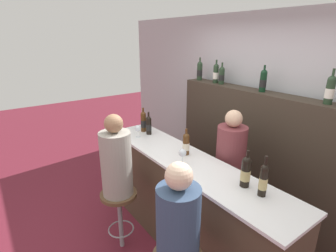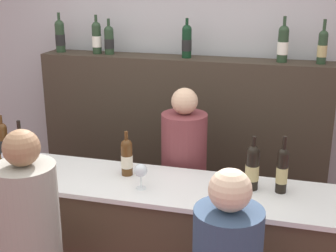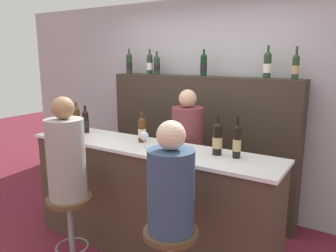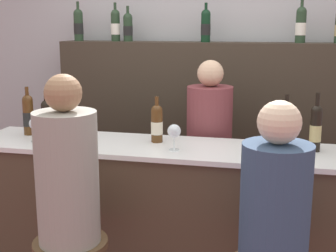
% 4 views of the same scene
% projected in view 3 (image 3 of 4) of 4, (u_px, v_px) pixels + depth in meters
% --- Properties ---
extents(wall_back, '(6.40, 0.05, 2.60)m').
position_uv_depth(wall_back, '(208.00, 105.00, 4.11)').
color(wall_back, '#B2B2B7').
rests_on(wall_back, ground_plane).
extents(bar_counter, '(2.53, 0.54, 1.09)m').
position_uv_depth(bar_counter, '(147.00, 200.00, 3.16)').
color(bar_counter, '#473828').
rests_on(bar_counter, ground_plane).
extents(back_bar_cabinet, '(2.36, 0.28, 1.68)m').
position_uv_depth(back_bar_cabinet, '(199.00, 145.00, 4.02)').
color(back_bar_cabinet, '#382D23').
rests_on(back_bar_cabinet, ground_plane).
extents(wine_bottle_counter_0, '(0.07, 0.07, 0.32)m').
position_uv_depth(wine_bottle_counter_0, '(77.00, 119.00, 3.60)').
color(wine_bottle_counter_0, '#4C2D14').
rests_on(wine_bottle_counter_0, bar_counter).
extents(wine_bottle_counter_1, '(0.07, 0.07, 0.30)m').
position_uv_depth(wine_bottle_counter_1, '(86.00, 121.00, 3.53)').
color(wine_bottle_counter_1, black).
rests_on(wine_bottle_counter_1, bar_counter).
extents(wine_bottle_counter_2, '(0.07, 0.07, 0.29)m').
position_uv_depth(wine_bottle_counter_2, '(142.00, 130.00, 3.14)').
color(wine_bottle_counter_2, '#4C2D14').
rests_on(wine_bottle_counter_2, bar_counter).
extents(wine_bottle_counter_3, '(0.08, 0.08, 0.33)m').
position_uv_depth(wine_bottle_counter_3, '(217.00, 139.00, 2.73)').
color(wine_bottle_counter_3, black).
rests_on(wine_bottle_counter_3, bar_counter).
extents(wine_bottle_counter_4, '(0.07, 0.07, 0.34)m').
position_uv_depth(wine_bottle_counter_4, '(237.00, 141.00, 2.65)').
color(wine_bottle_counter_4, black).
rests_on(wine_bottle_counter_4, bar_counter).
extents(wine_bottle_backbar_0, '(0.08, 0.08, 0.33)m').
position_uv_depth(wine_bottle_backbar_0, '(129.00, 63.00, 4.37)').
color(wine_bottle_backbar_0, '#233823').
rests_on(wine_bottle_backbar_0, back_bar_cabinet).
extents(wine_bottle_backbar_1, '(0.08, 0.08, 0.32)m').
position_uv_depth(wine_bottle_backbar_1, '(150.00, 64.00, 4.20)').
color(wine_bottle_backbar_1, '#233823').
rests_on(wine_bottle_backbar_1, back_bar_cabinet).
extents(wine_bottle_backbar_2, '(0.08, 0.08, 0.29)m').
position_uv_depth(wine_bottle_backbar_2, '(157.00, 65.00, 4.14)').
color(wine_bottle_backbar_2, '#233823').
rests_on(wine_bottle_backbar_2, back_bar_cabinet).
extents(wine_bottle_backbar_3, '(0.08, 0.08, 0.31)m').
position_uv_depth(wine_bottle_backbar_3, '(204.00, 65.00, 3.80)').
color(wine_bottle_backbar_3, black).
rests_on(wine_bottle_backbar_3, back_bar_cabinet).
extents(wine_bottle_backbar_4, '(0.08, 0.08, 0.34)m').
position_uv_depth(wine_bottle_backbar_4, '(267.00, 65.00, 3.42)').
color(wine_bottle_backbar_4, '#233823').
rests_on(wine_bottle_backbar_4, back_bar_cabinet).
extents(wine_bottle_backbar_5, '(0.07, 0.07, 0.32)m').
position_uv_depth(wine_bottle_backbar_5, '(296.00, 67.00, 3.28)').
color(wine_bottle_backbar_5, '#233823').
rests_on(wine_bottle_backbar_5, back_bar_cabinet).
extents(wine_glass_0, '(0.08, 0.08, 0.16)m').
position_uv_depth(wine_glass_0, '(74.00, 125.00, 3.39)').
color(wine_glass_0, silver).
rests_on(wine_glass_0, bar_counter).
extents(wine_glass_1, '(0.08, 0.08, 0.16)m').
position_uv_depth(wine_glass_1, '(144.00, 136.00, 2.93)').
color(wine_glass_1, silver).
rests_on(wine_glass_1, bar_counter).
extents(bar_stool_left, '(0.39, 0.39, 0.71)m').
position_uv_depth(bar_stool_left, '(70.00, 213.00, 2.87)').
color(bar_stool_left, gray).
rests_on(bar_stool_left, ground_plane).
extents(guest_seated_left, '(0.32, 0.32, 0.88)m').
position_uv_depth(guest_seated_left, '(66.00, 155.00, 2.76)').
color(guest_seated_left, gray).
rests_on(guest_seated_left, bar_stool_left).
extents(bar_stool_right, '(0.39, 0.39, 0.71)m').
position_uv_depth(bar_stool_right, '(171.00, 249.00, 2.33)').
color(bar_stool_right, gray).
rests_on(bar_stool_right, ground_plane).
extents(guest_seated_right, '(0.33, 0.33, 0.79)m').
position_uv_depth(guest_seated_right, '(171.00, 185.00, 2.23)').
color(guest_seated_right, '#334766').
rests_on(guest_seated_right, bar_stool_right).
extents(bartender, '(0.32, 0.32, 1.58)m').
position_uv_depth(bartender, '(187.00, 170.00, 3.44)').
color(bartender, brown).
rests_on(bartender, ground_plane).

